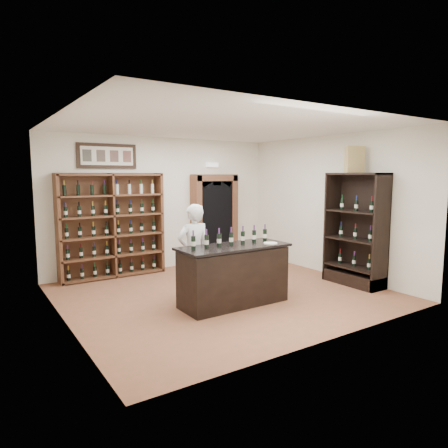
{
  "coord_description": "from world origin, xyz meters",
  "views": [
    {
      "loc": [
        -3.91,
        -5.93,
        2.16
      ],
      "look_at": [
        0.2,
        0.3,
        1.24
      ],
      "focal_mm": 32.0,
      "sensor_mm": 36.0,
      "label": 1
    }
  ],
  "objects_px": {
    "side_cabinet": "(356,247)",
    "wine_shelf": "(112,225)",
    "shopkeeper": "(194,252)",
    "tasting_counter": "(234,275)",
    "wine_crate": "(355,160)",
    "counter_bottle_0": "(193,243)"
  },
  "relations": [
    {
      "from": "tasting_counter",
      "to": "counter_bottle_0",
      "type": "height_order",
      "value": "counter_bottle_0"
    },
    {
      "from": "counter_bottle_0",
      "to": "wine_crate",
      "type": "bearing_deg",
      "value": -5.28
    },
    {
      "from": "side_cabinet",
      "to": "wine_crate",
      "type": "height_order",
      "value": "wine_crate"
    },
    {
      "from": "tasting_counter",
      "to": "side_cabinet",
      "type": "distance_m",
      "value": 2.75
    },
    {
      "from": "wine_crate",
      "to": "counter_bottle_0",
      "type": "bearing_deg",
      "value": -160.94
    },
    {
      "from": "wine_shelf",
      "to": "side_cabinet",
      "type": "distance_m",
      "value": 5.02
    },
    {
      "from": "wine_shelf",
      "to": "shopkeeper",
      "type": "height_order",
      "value": "wine_shelf"
    },
    {
      "from": "side_cabinet",
      "to": "shopkeeper",
      "type": "xyz_separation_m",
      "value": [
        -3.15,
        0.9,
        0.08
      ]
    },
    {
      "from": "wine_shelf",
      "to": "counter_bottle_0",
      "type": "distance_m",
      "value": 2.89
    },
    {
      "from": "counter_bottle_0",
      "to": "side_cabinet",
      "type": "distance_m",
      "value": 3.48
    },
    {
      "from": "tasting_counter",
      "to": "counter_bottle_0",
      "type": "relative_size",
      "value": 6.27
    },
    {
      "from": "wine_crate",
      "to": "side_cabinet",
      "type": "bearing_deg",
      "value": -19.69
    },
    {
      "from": "tasting_counter",
      "to": "side_cabinet",
      "type": "bearing_deg",
      "value": -6.28
    },
    {
      "from": "counter_bottle_0",
      "to": "side_cabinet",
      "type": "relative_size",
      "value": 0.14
    },
    {
      "from": "wine_shelf",
      "to": "tasting_counter",
      "type": "bearing_deg",
      "value": -69.44
    },
    {
      "from": "side_cabinet",
      "to": "wine_shelf",
      "type": "bearing_deg",
      "value": 139.79
    },
    {
      "from": "tasting_counter",
      "to": "wine_crate",
      "type": "distance_m",
      "value": 3.31
    },
    {
      "from": "wine_shelf",
      "to": "shopkeeper",
      "type": "xyz_separation_m",
      "value": [
        0.67,
        -2.33,
        -0.26
      ]
    },
    {
      "from": "side_cabinet",
      "to": "tasting_counter",
      "type": "bearing_deg",
      "value": 173.72
    },
    {
      "from": "tasting_counter",
      "to": "counter_bottle_0",
      "type": "xyz_separation_m",
      "value": [
        -0.72,
        0.07,
        0.61
      ]
    },
    {
      "from": "tasting_counter",
      "to": "wine_shelf",
      "type": "bearing_deg",
      "value": 110.56
    },
    {
      "from": "wine_shelf",
      "to": "side_cabinet",
      "type": "relative_size",
      "value": 1.0
    }
  ]
}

